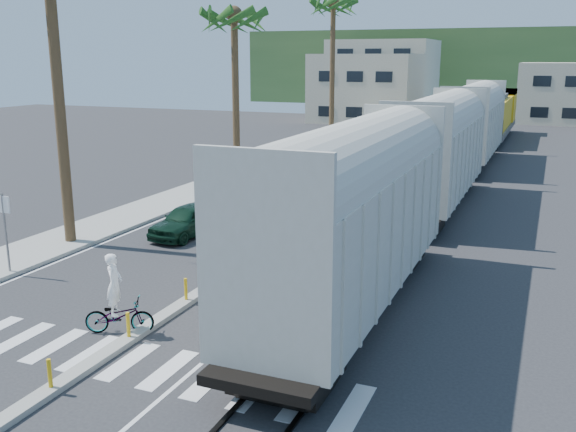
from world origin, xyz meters
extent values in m
plane|color=#28282B|center=(0.00, 0.00, 0.00)|extent=(140.00, 140.00, 0.00)
cube|color=gray|center=(-8.50, 25.00, 0.07)|extent=(3.00, 90.00, 0.15)
cube|color=black|center=(4.28, 28.00, 0.03)|extent=(0.12, 100.00, 0.06)
cube|color=black|center=(5.72, 28.00, 0.03)|extent=(0.12, 100.00, 0.06)
cube|color=gray|center=(0.00, 20.00, 0.07)|extent=(0.45, 60.00, 0.15)
cylinder|color=gold|center=(0.00, -4.00, 0.50)|extent=(0.10, 0.10, 0.70)
cylinder|color=gold|center=(0.00, -1.00, 0.50)|extent=(0.10, 0.10, 0.70)
cylinder|color=gold|center=(0.00, 2.00, 0.50)|extent=(0.10, 0.10, 0.70)
cylinder|color=gold|center=(0.00, 5.00, 0.50)|extent=(0.10, 0.10, 0.70)
cylinder|color=gold|center=(0.00, 8.00, 0.50)|extent=(0.10, 0.10, 0.70)
cylinder|color=gold|center=(0.00, 11.00, 0.50)|extent=(0.10, 0.10, 0.70)
cylinder|color=gold|center=(0.00, 14.00, 0.50)|extent=(0.10, 0.10, 0.70)
cylinder|color=gold|center=(0.00, 17.00, 0.50)|extent=(0.10, 0.10, 0.70)
cylinder|color=gold|center=(0.00, 20.00, 0.50)|extent=(0.10, 0.10, 0.70)
cylinder|color=gold|center=(0.00, 23.00, 0.50)|extent=(0.10, 0.10, 0.70)
cylinder|color=gold|center=(0.00, 26.00, 0.50)|extent=(0.10, 0.10, 0.70)
cylinder|color=gold|center=(0.00, 29.00, 0.50)|extent=(0.10, 0.10, 0.70)
cylinder|color=gold|center=(0.00, 32.00, 0.50)|extent=(0.10, 0.10, 0.70)
cylinder|color=gold|center=(0.00, 35.00, 0.50)|extent=(0.10, 0.10, 0.70)
cylinder|color=gold|center=(0.00, 38.00, 0.50)|extent=(0.10, 0.10, 0.70)
cylinder|color=gold|center=(0.00, 41.00, 0.50)|extent=(0.10, 0.10, 0.70)
cube|color=silver|center=(0.00, -2.00, 0.01)|extent=(14.00, 2.20, 0.01)
cube|color=silver|center=(-6.80, 25.00, 0.00)|extent=(0.12, 90.00, 0.01)
cube|color=silver|center=(2.50, 25.00, 0.00)|extent=(0.12, 90.00, 0.01)
cube|color=#B6B4A6|center=(5.00, 3.36, 2.70)|extent=(3.00, 12.88, 3.40)
cylinder|color=#B6B4A6|center=(5.00, 3.36, 4.40)|extent=(2.90, 12.58, 2.90)
cube|color=black|center=(5.00, 3.36, 0.50)|extent=(2.60, 12.88, 1.00)
cube|color=#B6B4A6|center=(5.00, 18.36, 2.70)|extent=(3.00, 12.88, 3.40)
cylinder|color=#B6B4A6|center=(5.00, 18.36, 4.40)|extent=(2.90, 12.58, 2.90)
cube|color=black|center=(5.00, 18.36, 0.50)|extent=(2.60, 12.88, 1.00)
cube|color=#B6B4A6|center=(5.00, 33.36, 2.70)|extent=(3.00, 12.88, 3.40)
cylinder|color=#B6B4A6|center=(5.00, 33.36, 4.40)|extent=(2.90, 12.58, 2.90)
cube|color=black|center=(5.00, 33.36, 0.50)|extent=(2.60, 12.88, 1.00)
cube|color=#4C4C4F|center=(5.00, 49.36, 1.05)|extent=(3.00, 17.00, 0.50)
cube|color=gold|center=(5.00, 48.36, 2.60)|extent=(2.70, 12.24, 2.60)
cube|color=gold|center=(5.00, 55.14, 2.90)|extent=(3.00, 3.74, 3.20)
cube|color=black|center=(5.00, 49.36, 0.45)|extent=(2.60, 13.60, 0.90)
cylinder|color=brown|center=(-8.00, 6.00, 5.50)|extent=(0.44, 0.44, 11.00)
cylinder|color=brown|center=(-8.30, 22.00, 5.00)|extent=(0.44, 0.44, 10.00)
sphere|color=#225119|center=(-8.30, 22.00, 10.15)|extent=(3.20, 3.20, 3.20)
cylinder|color=brown|center=(-8.00, 40.00, 6.00)|extent=(0.44, 0.44, 12.00)
sphere|color=#225119|center=(-8.00, 40.00, 12.15)|extent=(3.20, 3.20, 3.20)
cylinder|color=slate|center=(-7.30, 2.00, 1.50)|extent=(0.08, 0.08, 3.00)
cube|color=silver|center=(-7.30, 2.00, 2.60)|extent=(0.60, 0.04, 0.60)
cube|color=#B6AD90|center=(-11.00, 62.00, 4.00)|extent=(12.00, 10.00, 8.00)
cube|color=#B6AD90|center=(-13.00, 78.00, 5.00)|extent=(14.00, 12.00, 10.00)
cube|color=#B6AD90|center=(12.00, 70.00, 3.50)|extent=(12.00, 10.00, 7.00)
cube|color=#385628|center=(0.00, 100.00, 6.00)|extent=(80.00, 20.00, 12.00)
imported|color=black|center=(-4.11, 8.95, 0.70)|extent=(2.42, 4.42, 1.40)
imported|color=black|center=(-3.42, 13.37, 0.76)|extent=(1.76, 4.65, 1.51)
imported|color=black|center=(-3.40, 19.89, 0.62)|extent=(2.08, 4.44, 1.25)
imported|color=#B6BABC|center=(-3.40, 24.50, 0.69)|extent=(3.14, 5.38, 1.39)
imported|color=#9EA0A5|center=(-0.58, -0.61, 0.51)|extent=(2.05, 2.42, 1.02)
imported|color=white|center=(-0.68, -0.61, 1.44)|extent=(0.95, 0.88, 1.78)
camera|label=1|loc=(10.23, -14.37, 7.58)|focal=40.00mm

